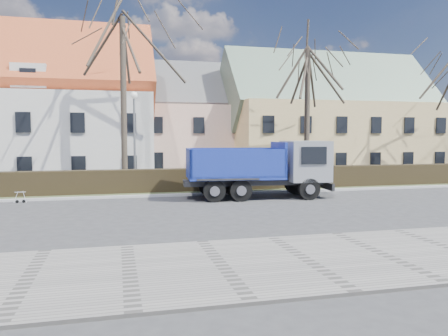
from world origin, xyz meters
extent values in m
plane|color=#353537|center=(0.00, 0.00, 0.00)|extent=(120.00, 120.00, 0.00)
cube|color=gray|center=(0.00, -8.50, 0.04)|extent=(80.00, 5.00, 0.08)
cube|color=#AAAAAA|center=(0.00, 4.60, 0.06)|extent=(80.00, 0.30, 0.12)
cube|color=#3D4828|center=(0.00, 6.20, 0.05)|extent=(80.00, 3.00, 0.10)
cube|color=black|center=(0.00, 6.00, 0.65)|extent=(60.00, 0.90, 1.30)
camera|label=1|loc=(-2.47, -18.75, 3.25)|focal=35.00mm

